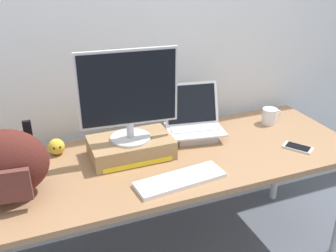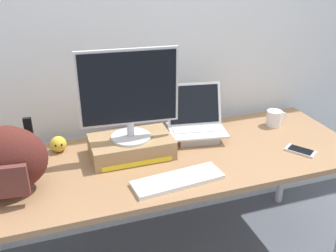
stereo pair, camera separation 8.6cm
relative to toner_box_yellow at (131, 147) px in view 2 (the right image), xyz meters
name	(u,v)px [view 2 (the right image)]	position (x,y,z in m)	size (l,w,h in m)	color
back_wall	(141,26)	(0.17, 0.38, 0.53)	(7.00, 0.10, 2.60)	silver
desk	(168,168)	(0.17, -0.09, -0.11)	(2.05, 0.74, 0.72)	#99704C
toner_box_yellow	(131,147)	(0.00, 0.00, 0.00)	(0.42, 0.25, 0.10)	#9E7A51
desktop_monitor	(129,94)	(0.00, 0.00, 0.29)	(0.49, 0.21, 0.46)	silver
open_laptop	(196,128)	(0.40, 0.09, 0.01)	(0.35, 0.30, 0.29)	#ADADB2
external_keyboard	(178,180)	(0.14, -0.31, -0.04)	(0.44, 0.18, 0.02)	white
messenger_backpack	(3,161)	(-0.60, -0.14, 0.11)	(0.40, 0.31, 0.31)	#4C1E19
coffee_mug	(274,118)	(0.91, 0.08, 0.00)	(0.13, 0.09, 0.10)	silver
cell_phone	(301,151)	(0.86, -0.25, -0.04)	(0.15, 0.17, 0.01)	silver
plush_toy	(58,144)	(-0.36, 0.16, -0.01)	(0.09, 0.09, 0.09)	gold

